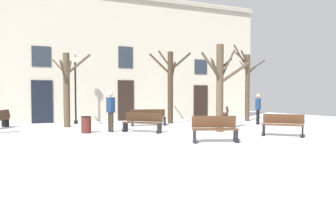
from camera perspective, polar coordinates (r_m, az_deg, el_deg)
ground_plane at (r=14.65m, az=2.73°, el=-3.66°), size 32.07×32.07×0.00m
building_facade at (r=22.73m, az=-7.33°, el=9.21°), size 20.04×0.60×8.28m
tree_left_of_center at (r=20.04m, az=0.38°, el=4.77°), size 2.25×1.34×4.29m
tree_near_facade at (r=18.31m, az=-16.61°, el=4.04°), size 1.84×2.28×3.84m
tree_right_of_center at (r=15.53m, az=8.79°, el=4.61°), size 2.07×1.29×3.93m
tree_center at (r=22.39m, az=13.14°, el=4.79°), size 2.59×2.15×4.83m
streetlamp at (r=20.32m, az=-15.29°, el=4.91°), size 0.30×0.30×3.99m
litter_bin at (r=15.25m, az=-13.56°, el=-2.08°), size 0.46×0.46×0.74m
bench_back_to_back_left at (r=15.12m, az=-4.29°, el=-1.72°), size 1.56×1.65×0.88m
bench_far_corner at (r=14.40m, az=18.74°, el=-2.07°), size 1.44×1.51×0.89m
bench_by_litter_bin at (r=19.01m, az=-26.28°, el=-1.06°), size 0.98×1.62×0.92m
bench_near_center_tree at (r=23.20m, az=9.55°, el=-0.18°), size 1.36×1.53×0.90m
bench_facing_shops at (r=11.99m, az=7.86°, el=-2.84°), size 1.67×1.00×0.93m
bench_back_to_back_right at (r=18.45m, az=-3.32°, el=-0.86°), size 1.97×0.83×0.90m
person_near_bench at (r=15.42m, az=-9.60°, el=0.48°), size 0.34×0.43×1.84m
person_by_shop_door at (r=19.93m, az=14.86°, el=0.76°), size 0.44×0.40×1.74m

